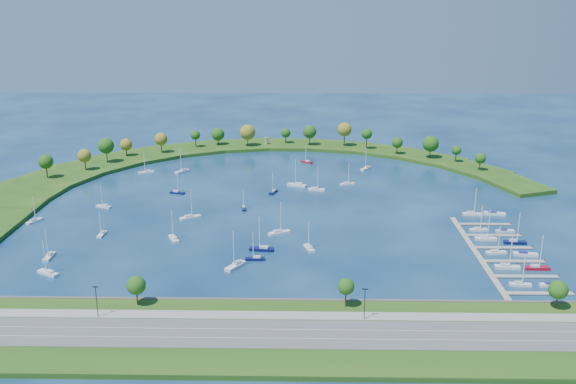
{
  "coord_description": "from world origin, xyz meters",
  "views": [
    {
      "loc": [
        10.44,
        -285.37,
        94.6
      ],
      "look_at": [
        5.0,
        5.0,
        4.0
      ],
      "focal_mm": 39.66,
      "sensor_mm": 36.0,
      "label": 1
    }
  ],
  "objects_px": {
    "moored_boat_4": "(48,272)",
    "moored_boat_7": "(183,171)",
    "harbor_tower": "(266,141)",
    "docked_boat_9": "(505,231)",
    "moored_boat_13": "(255,258)",
    "moored_boat_15": "(273,191)",
    "moored_boat_14": "(366,168)",
    "docked_boat_4": "(496,252)",
    "moored_boat_17": "(190,217)",
    "moored_boat_18": "(262,248)",
    "docked_boat_6": "(486,238)",
    "docked_boat_7": "(515,242)",
    "docked_boat_5": "(525,254)",
    "moored_boat_21": "(174,238)",
    "docked_boat_0": "(520,283)",
    "dock_system": "(496,254)",
    "moored_boat_20": "(316,189)",
    "moored_boat_11": "(49,256)",
    "docked_boat_1": "(551,284)",
    "docked_boat_11": "(494,213)",
    "moored_boat_16": "(279,232)",
    "moored_boat_8": "(307,161)",
    "moored_boat_10": "(177,192)",
    "docked_boat_2": "(507,266)",
    "moored_boat_0": "(104,206)",
    "moored_boat_9": "(146,172)",
    "moored_boat_5": "(244,207)",
    "docked_boat_8": "(479,229)",
    "moored_boat_1": "(309,247)",
    "moored_boat_19": "(34,220)",
    "docked_boat_10": "(472,213)",
    "moored_boat_2": "(347,183)",
    "moored_boat_12": "(102,233)"
  },
  "relations": [
    {
      "from": "moored_boat_10",
      "to": "moored_boat_14",
      "type": "height_order",
      "value": "moored_boat_14"
    },
    {
      "from": "moored_boat_12",
      "to": "moored_boat_13",
      "type": "relative_size",
      "value": 0.98
    },
    {
      "from": "moored_boat_14",
      "to": "moored_boat_19",
      "type": "bearing_deg",
      "value": -21.14
    },
    {
      "from": "moored_boat_14",
      "to": "moored_boat_17",
      "type": "height_order",
      "value": "moored_boat_17"
    },
    {
      "from": "moored_boat_21",
      "to": "docked_boat_0",
      "type": "height_order",
      "value": "moored_boat_21"
    },
    {
      "from": "moored_boat_4",
      "to": "moored_boat_7",
      "type": "bearing_deg",
      "value": -69.96
    },
    {
      "from": "docked_boat_2",
      "to": "docked_boat_6",
      "type": "distance_m",
      "value": 27.77
    },
    {
      "from": "moored_boat_4",
      "to": "moored_boat_17",
      "type": "height_order",
      "value": "moored_boat_17"
    },
    {
      "from": "moored_boat_14",
      "to": "docked_boat_4",
      "type": "height_order",
      "value": "moored_boat_14"
    },
    {
      "from": "dock_system",
      "to": "docked_boat_11",
      "type": "relative_size",
      "value": 8.48
    },
    {
      "from": "moored_boat_15",
      "to": "docked_boat_6",
      "type": "bearing_deg",
      "value": 75.44
    },
    {
      "from": "moored_boat_17",
      "to": "moored_boat_18",
      "type": "height_order",
      "value": "moored_boat_18"
    },
    {
      "from": "moored_boat_8",
      "to": "moored_boat_17",
      "type": "distance_m",
      "value": 111.24
    },
    {
      "from": "moored_boat_11",
      "to": "moored_boat_13",
      "type": "xyz_separation_m",
      "value": [
        77.42,
        -0.55,
        -0.03
      ]
    },
    {
      "from": "moored_boat_16",
      "to": "docked_boat_11",
      "type": "relative_size",
      "value": 1.42
    },
    {
      "from": "docked_boat_0",
      "to": "docked_boat_10",
      "type": "height_order",
      "value": "docked_boat_10"
    },
    {
      "from": "moored_boat_16",
      "to": "docked_boat_4",
      "type": "relative_size",
      "value": 1.21
    },
    {
      "from": "moored_boat_18",
      "to": "docked_boat_8",
      "type": "xyz_separation_m",
      "value": [
        89.46,
        22.96,
        -0.08
      ]
    },
    {
      "from": "moored_boat_16",
      "to": "moored_boat_17",
      "type": "height_order",
      "value": "moored_boat_16"
    },
    {
      "from": "moored_boat_5",
      "to": "moored_boat_2",
      "type": "bearing_deg",
      "value": 118.79
    },
    {
      "from": "dock_system",
      "to": "docked_boat_10",
      "type": "distance_m",
      "value": 45.33
    },
    {
      "from": "harbor_tower",
      "to": "docked_boat_9",
      "type": "xyz_separation_m",
      "value": [
        107.08,
        -151.97,
        -3.71
      ]
    },
    {
      "from": "docked_boat_4",
      "to": "docked_boat_10",
      "type": "height_order",
      "value": "docked_boat_10"
    },
    {
      "from": "moored_boat_10",
      "to": "docked_boat_2",
      "type": "height_order",
      "value": "docked_boat_2"
    },
    {
      "from": "moored_boat_2",
      "to": "docked_boat_7",
      "type": "relative_size",
      "value": 0.89
    },
    {
      "from": "harbor_tower",
      "to": "moored_boat_21",
      "type": "distance_m",
      "value": 165.97
    },
    {
      "from": "docked_boat_2",
      "to": "docked_boat_6",
      "type": "xyz_separation_m",
      "value": [
        0.0,
        27.77,
        -0.01
      ]
    },
    {
      "from": "docked_boat_5",
      "to": "moored_boat_17",
      "type": "bearing_deg",
      "value": 173.03
    },
    {
      "from": "moored_boat_0",
      "to": "docked_boat_1",
      "type": "height_order",
      "value": "moored_boat_0"
    },
    {
      "from": "harbor_tower",
      "to": "moored_boat_7",
      "type": "relative_size",
      "value": 0.34
    },
    {
      "from": "docked_boat_1",
      "to": "docked_boat_11",
      "type": "bearing_deg",
      "value": 79.07
    },
    {
      "from": "dock_system",
      "to": "moored_boat_20",
      "type": "xyz_separation_m",
      "value": [
        -66.37,
        81.36,
        0.57
      ]
    },
    {
      "from": "moored_boat_9",
      "to": "moored_boat_14",
      "type": "bearing_deg",
      "value": 160.74
    },
    {
      "from": "moored_boat_13",
      "to": "moored_boat_15",
      "type": "bearing_deg",
      "value": -93.95
    },
    {
      "from": "moored_boat_21",
      "to": "docked_boat_0",
      "type": "bearing_deg",
      "value": -133.53
    },
    {
      "from": "moored_boat_9",
      "to": "docked_boat_7",
      "type": "xyz_separation_m",
      "value": [
        170.15,
        -100.65,
        0.02
      ]
    },
    {
      "from": "moored_boat_16",
      "to": "docked_boat_6",
      "type": "height_order",
      "value": "moored_boat_16"
    },
    {
      "from": "moored_boat_1",
      "to": "docked_boat_4",
      "type": "height_order",
      "value": "docked_boat_4"
    },
    {
      "from": "moored_boat_10",
      "to": "moored_boat_13",
      "type": "xyz_separation_m",
      "value": [
        44.28,
        -81.57,
        -0.0
      ]
    },
    {
      "from": "moored_boat_16",
      "to": "docked_boat_11",
      "type": "distance_m",
      "value": 99.05
    },
    {
      "from": "harbor_tower",
      "to": "moored_boat_10",
      "type": "distance_m",
      "value": 108.55
    },
    {
      "from": "moored_boat_19",
      "to": "docked_boat_10",
      "type": "bearing_deg",
      "value": -58.91
    },
    {
      "from": "moored_boat_2",
      "to": "docked_boat_5",
      "type": "distance_m",
      "value": 110.42
    },
    {
      "from": "docked_boat_2",
      "to": "docked_boat_11",
      "type": "relative_size",
      "value": 1.33
    },
    {
      "from": "harbor_tower",
      "to": "moored_boat_11",
      "type": "distance_m",
      "value": 196.05
    },
    {
      "from": "moored_boat_11",
      "to": "docked_boat_1",
      "type": "xyz_separation_m",
      "value": [
        179.29,
        -20.74,
        -0.3
      ]
    },
    {
      "from": "dock_system",
      "to": "moored_boat_11",
      "type": "xyz_separation_m",
      "value": [
        -168.6,
        -5.91,
        0.55
      ]
    },
    {
      "from": "moored_boat_7",
      "to": "docked_boat_5",
      "type": "height_order",
      "value": "moored_boat_7"
    },
    {
      "from": "docked_boat_6",
      "to": "docked_boat_7",
      "type": "relative_size",
      "value": 0.99
    },
    {
      "from": "moored_boat_5",
      "to": "moored_boat_16",
      "type": "relative_size",
      "value": 0.7
    }
  ]
}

